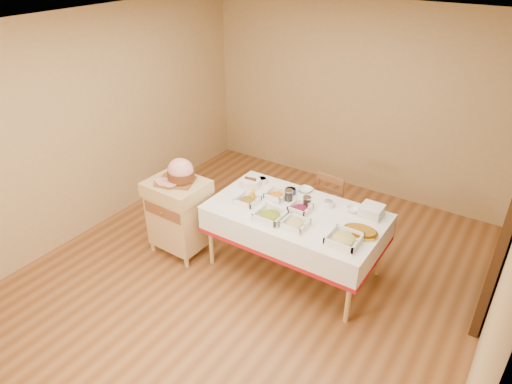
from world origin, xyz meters
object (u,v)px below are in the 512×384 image
mustard_bottle (253,195)px  plate_stack (372,211)px  preserve_jar_left (289,196)px  ham_on_board (180,172)px  preserve_jar_right (307,202)px  brass_platter (361,232)px  dining_table (295,224)px  bread_basket (251,183)px  butcher_cart (179,212)px  dining_chair (323,211)px

mustard_bottle → plate_stack: (1.17, 0.43, -0.02)m
preserve_jar_left → ham_on_board: bearing=-153.7°
preserve_jar_left → mustard_bottle: mustard_bottle is taller
preserve_jar_right → plate_stack: bearing=18.6°
brass_platter → dining_table: bearing=178.7°
bread_basket → preserve_jar_left: bearing=-3.5°
mustard_bottle → brass_platter: 1.21m
dining_table → brass_platter: bearing=-1.3°
preserve_jar_left → butcher_cart: bearing=-153.2°
bread_basket → brass_platter: bearing=-8.0°
ham_on_board → plate_stack: (1.92, 0.73, -0.21)m
ham_on_board → preserve_jar_right: bearing=21.7°
butcher_cart → ham_on_board: size_ratio=2.17×
dining_table → mustard_bottle: bearing=-170.7°
preserve_jar_right → brass_platter: 0.68m
bread_basket → brass_platter: 1.43m
butcher_cart → plate_stack: size_ratio=4.10×
preserve_jar_left → brass_platter: 0.91m
preserve_jar_right → plate_stack: (0.63, 0.21, 0.00)m
dining_chair → preserve_jar_right: (0.03, -0.50, 0.38)m
butcher_cart → plate_stack: butcher_cart is taller
plate_stack → brass_platter: 0.37m
butcher_cart → dining_table: bearing=17.7°
butcher_cart → ham_on_board: (0.04, 0.03, 0.51)m
bread_basket → plate_stack: (1.38, 0.17, 0.01)m
preserve_jar_left → bread_basket: preserve_jar_left is taller
butcher_cart → dining_chair: size_ratio=1.07×
ham_on_board → brass_platter: 2.01m
dining_chair → preserve_jar_left: bearing=-111.6°
ham_on_board → dining_chair: bearing=38.9°
brass_platter → mustard_bottle: bearing=-177.0°
bread_basket → ham_on_board: bearing=-134.4°
dining_chair → ham_on_board: (-1.26, -1.02, 0.59)m
butcher_cart → preserve_jar_right: size_ratio=7.77×
dining_table → butcher_cart: (-1.28, -0.41, -0.09)m
bread_basket → dining_chair: bearing=32.8°
dining_table → bread_basket: 0.74m
dining_chair → mustard_bottle: (-0.51, -0.72, 0.40)m
preserve_jar_left → plate_stack: preserve_jar_left is taller
preserve_jar_right → mustard_bottle: mustard_bottle is taller
dining_chair → ham_on_board: bearing=-141.1°
butcher_cart → ham_on_board: ham_on_board is taller
butcher_cart → preserve_jar_left: size_ratio=7.38×
ham_on_board → bread_basket: ham_on_board is taller
bread_basket → brass_platter: bread_basket is taller
dining_table → ham_on_board: size_ratio=4.38×
plate_stack → brass_platter: bearing=-84.6°
ham_on_board → plate_stack: bearing=20.7°
preserve_jar_right → brass_platter: (0.67, -0.15, -0.03)m
dining_chair → mustard_bottle: 0.97m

